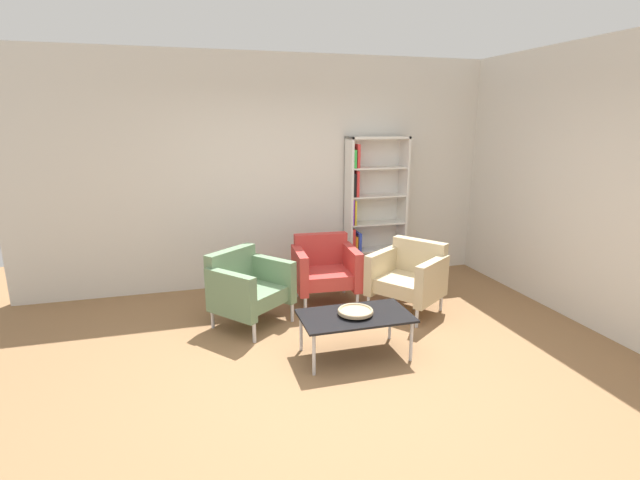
% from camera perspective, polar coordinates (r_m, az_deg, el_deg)
% --- Properties ---
extents(ground_plane, '(8.32, 8.32, 0.00)m').
position_cam_1_polar(ground_plane, '(4.23, 1.86, -15.45)').
color(ground_plane, olive).
extents(plaster_back_panel, '(6.40, 0.12, 2.90)m').
position_cam_1_polar(plaster_back_panel, '(6.10, -5.12, 8.13)').
color(plaster_back_panel, silver).
rests_on(plaster_back_panel, ground_plane).
extents(plaster_right_partition, '(0.12, 5.20, 2.90)m').
position_cam_1_polar(plaster_right_partition, '(5.75, 28.39, 6.12)').
color(plaster_right_partition, silver).
rests_on(plaster_right_partition, ground_plane).
extents(bookshelf_tall, '(0.80, 0.30, 1.90)m').
position_cam_1_polar(bookshelf_tall, '(6.31, 6.14, 3.62)').
color(bookshelf_tall, silver).
rests_on(bookshelf_tall, ground_plane).
extents(coffee_table_low, '(1.00, 0.56, 0.40)m').
position_cam_1_polar(coffee_table_low, '(4.31, 4.30, -9.41)').
color(coffee_table_low, black).
rests_on(coffee_table_low, ground_plane).
extents(decorative_bowl, '(0.32, 0.32, 0.05)m').
position_cam_1_polar(decorative_bowl, '(4.28, 4.32, -8.60)').
color(decorative_bowl, tan).
rests_on(decorative_bowl, coffee_table_low).
extents(armchair_corner_red, '(0.95, 0.94, 0.78)m').
position_cam_1_polar(armchair_corner_red, '(5.00, -8.80, -5.57)').
color(armchair_corner_red, slate).
rests_on(armchair_corner_red, ground_plane).
extents(armchair_by_bookshelf, '(0.76, 0.70, 0.78)m').
position_cam_1_polar(armchair_by_bookshelf, '(5.54, 0.57, -3.41)').
color(armchair_by_bookshelf, '#B73833').
rests_on(armchair_by_bookshelf, ground_plane).
extents(armchair_near_window, '(0.93, 0.95, 0.78)m').
position_cam_1_polar(armchair_near_window, '(5.37, 10.74, -4.23)').
color(armchair_near_window, '#C6B289').
rests_on(armchair_near_window, ground_plane).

